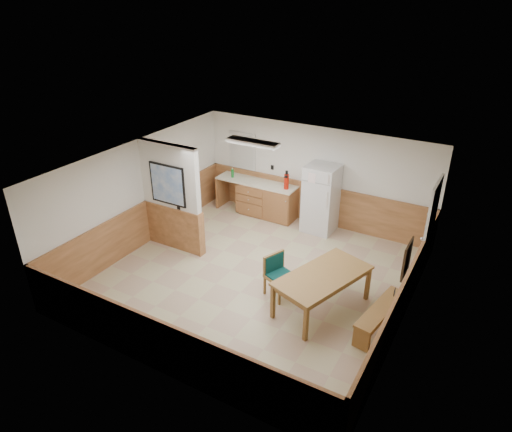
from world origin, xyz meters
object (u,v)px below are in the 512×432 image
Objects in this scene: dining_bench at (381,313)px; refrigerator at (321,199)px; dining_table at (323,279)px; dining_chair at (278,272)px; fire_extinguisher at (286,181)px; soap_bottle at (232,173)px.

refrigerator is at bearing 139.12° from dining_bench.
refrigerator is 3.14m from dining_table.
fire_extinguisher is (-1.25, 2.87, 0.62)m from dining_chair.
refrigerator is at bearing 132.00° from dining_table.
refrigerator is 1.99× the size of dining_chair.
dining_bench is at bearing -17.17° from fire_extinguisher.
dining_table is (1.24, -2.88, -0.19)m from refrigerator.
dining_bench is (2.36, -2.90, -0.51)m from refrigerator.
fire_extinguisher reaches higher than dining_table.
refrigerator is 3.77m from dining_bench.
dining_chair is 3.19m from fire_extinguisher.
soap_bottle is at bearing -178.45° from refrigerator.
dining_table is 4.29× the size of fire_extinguisher.
dining_table is at bearing -65.01° from refrigerator.
dining_table reaches higher than dining_bench.
dining_table is at bearing -171.11° from dining_bench.
dining_chair is at bearing -171.15° from dining_bench.
soap_bottle reaches higher than dining_chair.
dining_table is 1.16m from dining_bench.
fire_extinguisher is at bearing 145.78° from dining_table.
refrigerator is 1.14× the size of dining_bench.
dining_table is 4.76m from soap_bottle.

